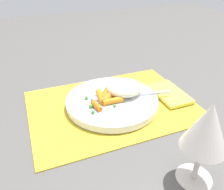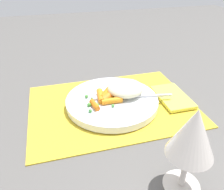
% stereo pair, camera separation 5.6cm
% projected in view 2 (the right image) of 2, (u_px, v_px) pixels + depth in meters
% --- Properties ---
extents(ground_plane, '(2.40, 2.40, 0.00)m').
position_uv_depth(ground_plane, '(112.00, 106.00, 0.61)').
color(ground_plane, '#565451').
extents(placemat, '(0.43, 0.31, 0.01)m').
position_uv_depth(placemat, '(112.00, 105.00, 0.61)').
color(placemat, gold).
rests_on(placemat, ground_plane).
extents(plate, '(0.24, 0.24, 0.02)m').
position_uv_depth(plate, '(112.00, 101.00, 0.60)').
color(plate, white).
rests_on(plate, placemat).
extents(rice_mound, '(0.10, 0.09, 0.04)m').
position_uv_depth(rice_mound, '(126.00, 88.00, 0.61)').
color(rice_mound, beige).
rests_on(rice_mound, plate).
extents(carrot_portion, '(0.08, 0.09, 0.02)m').
position_uv_depth(carrot_portion, '(106.00, 97.00, 0.59)').
color(carrot_portion, orange).
rests_on(carrot_portion, plate).
extents(pea_scatter, '(0.09, 0.09, 0.01)m').
position_uv_depth(pea_scatter, '(99.00, 101.00, 0.58)').
color(pea_scatter, '#4F9A46').
rests_on(pea_scatter, plate).
extents(fork, '(0.21, 0.05, 0.01)m').
position_uv_depth(fork, '(125.00, 97.00, 0.60)').
color(fork, silver).
rests_on(fork, plate).
extents(wine_glass, '(0.08, 0.08, 0.16)m').
position_uv_depth(wine_glass, '(193.00, 135.00, 0.34)').
color(wine_glass, silver).
rests_on(wine_glass, ground_plane).
extents(napkin, '(0.08, 0.13, 0.01)m').
position_uv_depth(napkin, '(172.00, 97.00, 0.63)').
color(napkin, '#EAE54C').
rests_on(napkin, placemat).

